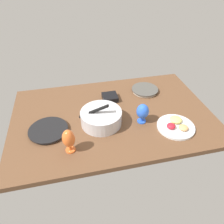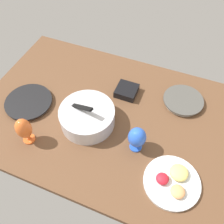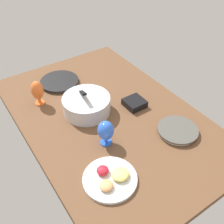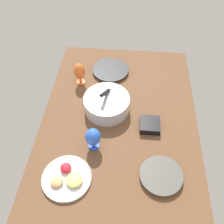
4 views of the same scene
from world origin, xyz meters
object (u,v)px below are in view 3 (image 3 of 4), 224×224
at_px(dinner_plate_left, 178,131).
at_px(dinner_plate_right, 60,82).
at_px(mixing_bowl, 86,104).
at_px(hurricane_glass_orange, 37,91).
at_px(hurricane_glass_blue, 106,131).
at_px(fruit_platter, 111,178).
at_px(square_bowl_black, 135,103).

relative_size(dinner_plate_left, dinner_plate_right, 0.85).
bearing_deg(mixing_bowl, hurricane_glass_orange, 42.07).
bearing_deg(hurricane_glass_orange, hurricane_glass_blue, -162.54).
distance_m(dinner_plate_right, hurricane_glass_orange, 0.28).
distance_m(dinner_plate_left, fruit_platter, 0.53).
relative_size(mixing_bowl, fruit_platter, 1.15).
xyz_separation_m(dinner_plate_left, fruit_platter, (-0.06, 0.52, 0.00)).
relative_size(dinner_plate_right, mixing_bowl, 0.89).
relative_size(fruit_platter, hurricane_glass_blue, 1.74).
relative_size(fruit_platter, hurricane_glass_orange, 1.56).
relative_size(dinner_plate_left, square_bowl_black, 1.89).
bearing_deg(fruit_platter, hurricane_glass_orange, 4.01).
distance_m(dinner_plate_left, dinner_plate_right, 0.95).
bearing_deg(dinner_plate_left, mixing_bowl, 36.45).
bearing_deg(fruit_platter, dinner_plate_right, -9.82).
bearing_deg(square_bowl_black, hurricane_glass_orange, 53.74).
distance_m(hurricane_glass_blue, hurricane_glass_orange, 0.58).
xyz_separation_m(fruit_platter, square_bowl_black, (0.40, -0.46, 0.01)).
distance_m(dinner_plate_left, hurricane_glass_orange, 0.93).
xyz_separation_m(dinner_plate_right, mixing_bowl, (-0.40, -0.01, 0.05)).
bearing_deg(hurricane_glass_blue, mixing_bowl, -9.30).
distance_m(dinner_plate_left, hurricane_glass_blue, 0.45).
distance_m(fruit_platter, hurricane_glass_blue, 0.27).
height_order(mixing_bowl, fruit_platter, mixing_bowl).
relative_size(dinner_plate_right, fruit_platter, 1.02).
bearing_deg(fruit_platter, square_bowl_black, -48.91).
distance_m(dinner_plate_right, fruit_platter, 0.95).
bearing_deg(hurricane_glass_orange, mixing_bowl, -137.93).
bearing_deg(dinner_plate_right, fruit_platter, 170.18).
bearing_deg(hurricane_glass_blue, hurricane_glass_orange, 17.46).
distance_m(hurricane_glass_orange, square_bowl_black, 0.65).
bearing_deg(dinner_plate_left, square_bowl_black, 9.70).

